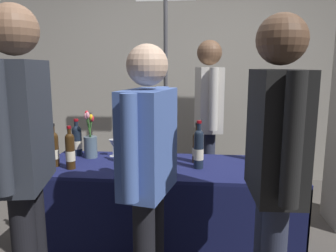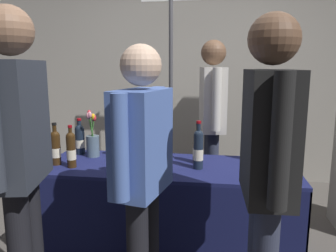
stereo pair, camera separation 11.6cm
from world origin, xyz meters
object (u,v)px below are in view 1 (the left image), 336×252
object	(u,v)px
wine_glass_near_vendor	(113,144)
flower_vase	(90,143)
booth_signpost	(166,68)
featured_wine_bottle	(166,154)
display_bottle_0	(254,141)
vendor_presenter	(208,112)
tasting_table	(168,193)
taster_foreground_right	(148,165)

from	to	relation	value
wine_glass_near_vendor	flower_vase	size ratio (longest dim) A/B	0.37
flower_vase	booth_signpost	size ratio (longest dim) A/B	0.17
featured_wine_bottle	wine_glass_near_vendor	xyz separation A→B (m)	(-0.48, 0.35, -0.02)
display_bottle_0	wine_glass_near_vendor	bearing A→B (deg)	-179.67
booth_signpost	flower_vase	bearing A→B (deg)	-117.49
vendor_presenter	wine_glass_near_vendor	bearing A→B (deg)	-63.02
display_bottle_0	wine_glass_near_vendor	distance (m)	1.14
display_bottle_0	featured_wine_bottle	bearing A→B (deg)	-151.30
featured_wine_bottle	vendor_presenter	xyz separation A→B (m)	(0.31, 0.92, 0.17)
booth_signpost	featured_wine_bottle	bearing A→B (deg)	-83.70
wine_glass_near_vendor	display_bottle_0	bearing A→B (deg)	0.33
tasting_table	vendor_presenter	distance (m)	0.98
booth_signpost	wine_glass_near_vendor	bearing A→B (deg)	-110.02
vendor_presenter	taster_foreground_right	bearing A→B (deg)	-22.26
vendor_presenter	booth_signpost	bearing A→B (deg)	-137.57
tasting_table	flower_vase	size ratio (longest dim) A/B	4.92
featured_wine_bottle	taster_foreground_right	size ratio (longest dim) A/B	0.19
featured_wine_bottle	display_bottle_0	size ratio (longest dim) A/B	0.88
taster_foreground_right	booth_signpost	bearing A→B (deg)	14.62
display_bottle_0	wine_glass_near_vendor	size ratio (longest dim) A/B	2.46
wine_glass_near_vendor	vendor_presenter	xyz separation A→B (m)	(0.78, 0.57, 0.19)
display_bottle_0	vendor_presenter	world-z (taller)	vendor_presenter
taster_foreground_right	tasting_table	bearing A→B (deg)	8.35
featured_wine_bottle	tasting_table	bearing A→B (deg)	91.26
display_bottle_0	flower_vase	distance (m)	1.31
vendor_presenter	display_bottle_0	bearing A→B (deg)	23.17
featured_wine_bottle	flower_vase	bearing A→B (deg)	155.25
flower_vase	display_bottle_0	bearing A→B (deg)	2.63
featured_wine_bottle	display_bottle_0	world-z (taller)	display_bottle_0
wine_glass_near_vendor	flower_vase	xyz separation A→B (m)	(-0.17, -0.05, 0.02)
flower_vase	wine_glass_near_vendor	bearing A→B (deg)	17.31
wine_glass_near_vendor	featured_wine_bottle	bearing A→B (deg)	-36.47
vendor_presenter	taster_foreground_right	xyz separation A→B (m)	(-0.35, -1.46, -0.09)
taster_foreground_right	display_bottle_0	bearing A→B (deg)	-26.32
vendor_presenter	taster_foreground_right	world-z (taller)	vendor_presenter
tasting_table	flower_vase	xyz separation A→B (m)	(-0.65, 0.15, 0.34)
featured_wine_bottle	flower_vase	xyz separation A→B (m)	(-0.65, 0.30, -0.00)
display_bottle_0	taster_foreground_right	bearing A→B (deg)	-127.78
booth_signpost	tasting_table	bearing A→B (deg)	-83.04
display_bottle_0	tasting_table	bearing A→B (deg)	-162.17
tasting_table	wine_glass_near_vendor	size ratio (longest dim) A/B	13.36
tasting_table	booth_signpost	size ratio (longest dim) A/B	0.82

